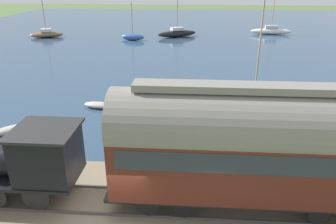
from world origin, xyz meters
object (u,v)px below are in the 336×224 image
sailboat_white (271,31)px  sailboat_black (177,33)px  sailboat_blue (133,37)px  rowboat_near_shore (99,105)px  rowboat_mid_harbor (247,144)px  steam_locomotive (14,158)px  sailboat_yellow (253,104)px  rowboat_far_out (15,129)px  sailboat_brown (46,34)px  rowboat_off_pier (330,150)px  passenger_coach (253,144)px

sailboat_white → sailboat_black: sailboat_white is taller
sailboat_blue → rowboat_near_shore: sailboat_blue is taller
sailboat_black → rowboat_mid_harbor: sailboat_black is taller
steam_locomotive → sailboat_yellow: 14.94m
rowboat_far_out → rowboat_near_shore: size_ratio=1.19×
sailboat_black → rowboat_far_out: 34.34m
sailboat_brown → rowboat_near_shore: (-27.26, -15.38, -0.30)m
sailboat_white → rowboat_far_out: size_ratio=3.06×
steam_locomotive → rowboat_near_shore: size_ratio=2.90×
sailboat_white → sailboat_blue: (-6.53, 20.87, -0.07)m
sailboat_blue → sailboat_black: bearing=-51.4°
rowboat_far_out → rowboat_off_pier: 17.65m
steam_locomotive → sailboat_white: bearing=-23.6°
sailboat_white → rowboat_mid_harbor: (-37.41, 9.17, -0.41)m
rowboat_near_shore → sailboat_yellow: bearing=-82.8°
sailboat_white → sailboat_yellow: bearing=168.1°
sailboat_yellow → rowboat_off_pier: bearing=-149.2°
sailboat_blue → rowboat_off_pier: size_ratio=2.05×
sailboat_white → sailboat_black: bearing=104.8°
passenger_coach → sailboat_black: bearing=6.5°
sailboat_white → sailboat_blue: bearing=109.4°
sailboat_yellow → sailboat_black: (29.58, 6.48, -0.18)m
steam_locomotive → sailboat_brown: sailboat_brown is taller
rowboat_off_pier → rowboat_mid_harbor: rowboat_off_pier is taller
sailboat_black → rowboat_mid_harbor: size_ratio=3.29×
sailboat_white → rowboat_off_pier: bearing=174.5°
sailboat_blue → rowboat_off_pier: (-31.33, -15.88, -0.29)m
sailboat_blue → rowboat_near_shore: 26.06m
sailboat_yellow → rowboat_near_shore: size_ratio=4.31×
sailboat_black → rowboat_near_shore: (-29.17, 4.10, -0.35)m
passenger_coach → sailboat_blue: bearing=16.4°
sailboat_blue → sailboat_brown: bearing=95.9°
passenger_coach → sailboat_black: (39.88, 4.53, -2.66)m
sailboat_black → rowboat_off_pier: size_ratio=2.89×
sailboat_white → sailboat_yellow: 33.91m
sailboat_brown → sailboat_yellow: size_ratio=0.86×
steam_locomotive → sailboat_black: bearing=-6.1°
passenger_coach → sailboat_white: bearing=-13.2°
passenger_coach → rowboat_far_out: size_ratio=3.85×
steam_locomotive → rowboat_far_out: steam_locomotive is taller
rowboat_near_shore → rowboat_off_pier: rowboat_near_shore is taller
rowboat_far_out → sailboat_white: bearing=-68.7°
rowboat_far_out → rowboat_off_pier: (-1.13, -17.61, -0.03)m
sailboat_yellow → rowboat_far_out: size_ratio=3.61×
steam_locomotive → rowboat_near_shore: bearing=-0.7°
rowboat_off_pier → sailboat_white: bearing=36.8°
sailboat_brown → sailboat_black: 19.58m
steam_locomotive → sailboat_brown: bearing=21.9°
rowboat_off_pier → sailboat_yellow: bearing=76.9°
sailboat_blue → rowboat_off_pier: sailboat_blue is taller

